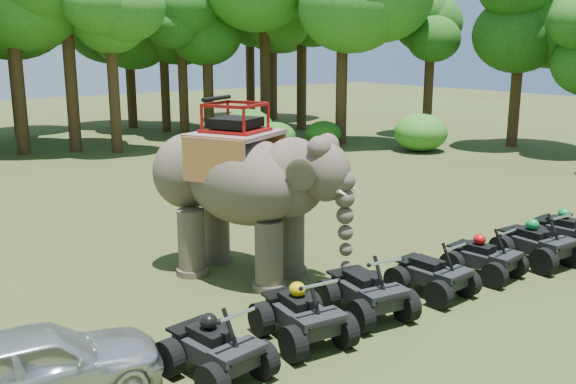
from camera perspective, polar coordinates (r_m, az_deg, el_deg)
name	(u,v)px	position (r m, az deg, el deg)	size (l,w,h in m)	color
ground	(321,283)	(14.64, 2.93, -8.11)	(110.00, 110.00, 0.00)	#47381E
elephant	(240,189)	(14.63, -4.25, 0.27)	(2.15, 4.88, 4.10)	brown
parked_car	(39,365)	(10.55, -21.27, -14.11)	(1.46, 3.64, 1.24)	silver
atv_0	(215,340)	(10.63, -6.51, -12.90)	(1.27, 1.74, 1.29)	black
atv_1	(302,307)	(11.72, 1.25, -10.15)	(1.31, 1.79, 1.33)	black
atv_2	(366,283)	(12.85, 6.99, -8.06)	(1.33, 1.82, 1.35)	black
atv_3	(433,267)	(14.12, 12.74, -6.54)	(1.23, 1.68, 1.25)	black
atv_4	(484,251)	(15.51, 17.06, -5.06)	(1.20, 1.65, 1.22)	black
atv_5	(537,237)	(16.81, 21.26, -3.74)	(1.33, 1.83, 1.36)	black
atv_6	(569,225)	(18.28, 23.71, -2.69)	(1.31, 1.80, 1.33)	black
tree_0	(15,50)	(33.67, -23.11, 11.51)	(6.94, 6.94, 9.92)	#195114
tree_1	(113,71)	(32.64, -15.32, 10.34)	(5.58, 5.58, 7.97)	#195114
tree_2	(182,67)	(37.65, -9.36, 10.91)	(5.56, 5.56, 7.94)	#195114
tree_3	(265,50)	(37.53, -2.06, 12.47)	(6.85, 6.85, 9.78)	#195114
tree_4	(342,50)	(34.45, 4.84, 12.44)	(6.90, 6.90, 9.86)	#195114
tree_5	(429,74)	(36.62, 12.43, 10.24)	(5.13, 5.13, 7.32)	#195114
tree_6	(518,64)	(35.56, 19.75, 10.70)	(5.98, 5.98, 8.55)	#195114
tree_30	(207,52)	(37.20, -7.19, 12.28)	(6.76, 6.76, 9.66)	#195114
tree_31	(69,53)	(33.54, -18.90, 11.61)	(6.76, 6.76, 9.66)	#195114
tree_34	(273,49)	(45.47, -1.35, 12.62)	(6.89, 6.89, 9.85)	#195114
tree_35	(164,67)	(39.82, -10.95, 10.89)	(5.49, 5.49, 7.85)	#195114
tree_36	(13,52)	(39.79, -23.29, 11.35)	(6.72, 6.72, 9.61)	#195114
tree_38	(302,45)	(40.17, 1.23, 12.90)	(7.22, 7.22, 10.32)	#195114
tree_39	(250,42)	(46.39, -3.41, 13.16)	(7.51, 7.51, 10.73)	#195114
tree_41	(129,50)	(42.28, -13.95, 12.17)	(6.85, 6.85, 9.78)	#195114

